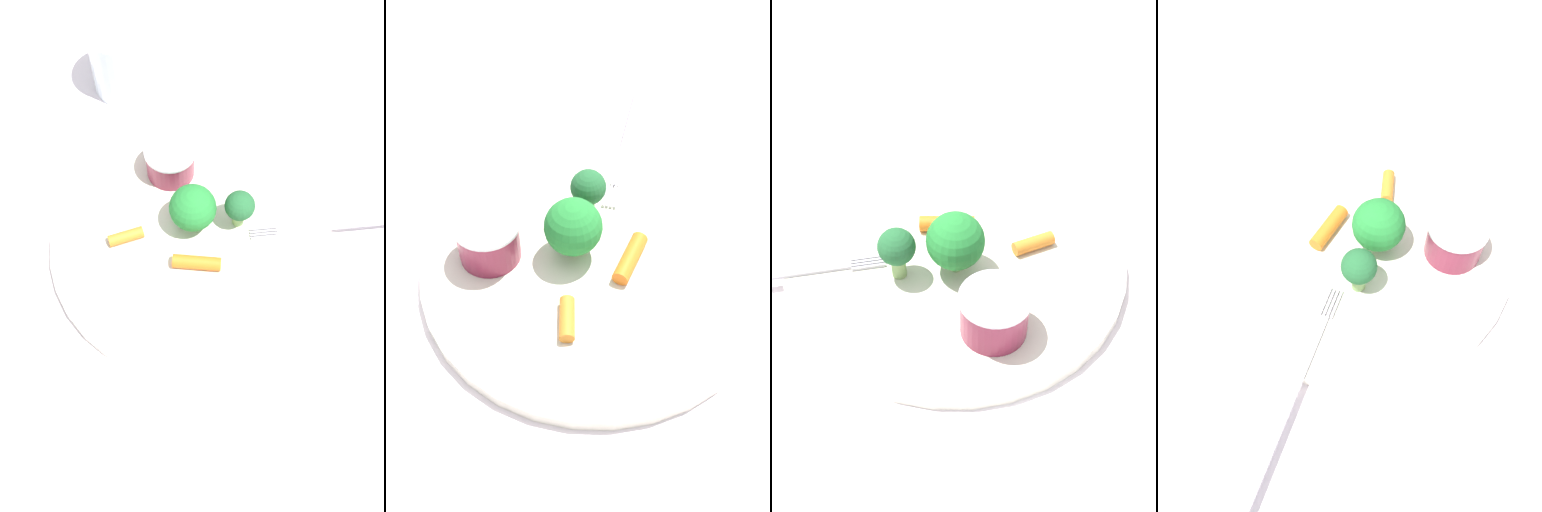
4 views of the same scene
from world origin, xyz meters
The scene contains 8 objects.
ground_plane centered at (0.00, 0.00, 0.00)m, with size 2.40×2.40×0.00m, color white.
plate centered at (0.00, 0.00, 0.01)m, with size 0.29×0.29×0.01m, color silver.
sauce_cup centered at (-0.06, -0.07, 0.03)m, with size 0.05×0.05×0.04m.
broccoli_floret_0 centered at (-0.04, 0.03, 0.04)m, with size 0.03×0.03×0.05m.
broccoli_floret_1 centered at (-0.02, -0.01, 0.04)m, with size 0.05×0.05×0.06m.
carrot_stick_0 centered at (0.04, -0.06, 0.02)m, with size 0.01×0.01×0.04m, color orange.
carrot_stick_1 centered at (0.02, 0.02, 0.02)m, with size 0.01×0.01×0.05m, color orange.
fork centered at (-0.10, 0.12, 0.01)m, with size 0.13×0.15×0.00m.
Camera 4 is at (-0.23, 0.15, 0.38)m, focal length 34.15 mm.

